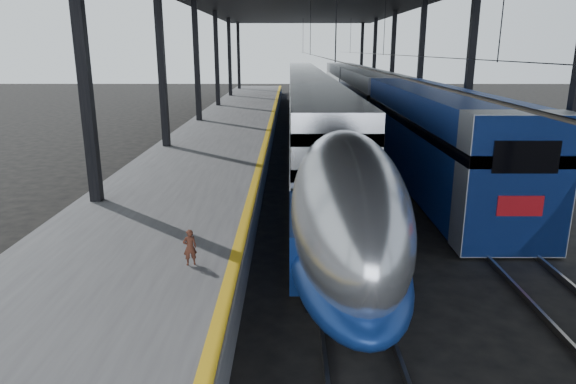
{
  "coord_description": "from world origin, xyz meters",
  "views": [
    {
      "loc": [
        0.59,
        -11.31,
        5.85
      ],
      "look_at": [
        0.55,
        2.46,
        2.0
      ],
      "focal_mm": 32.0,
      "sensor_mm": 36.0,
      "label": 1
    }
  ],
  "objects": [
    {
      "name": "tgv_train",
      "position": [
        2.0,
        28.07,
        1.9
      ],
      "size": [
        2.83,
        65.2,
        4.06
      ],
      "color": "#AFB1B6",
      "rests_on": "ground"
    },
    {
      "name": "second_train",
      "position": [
        7.0,
        29.63,
        2.11
      ],
      "size": [
        3.03,
        56.05,
        4.17
      ],
      "color": "navy",
      "rests_on": "ground"
    },
    {
      "name": "child",
      "position": [
        -1.71,
        -0.26,
        1.44
      ],
      "size": [
        0.37,
        0.31,
        0.87
      ],
      "primitive_type": "imported",
      "rotation": [
        0.0,
        0.0,
        3.51
      ],
      "color": "#52281B",
      "rests_on": "platform"
    },
    {
      "name": "platform",
      "position": [
        -3.5,
        20.0,
        0.5
      ],
      "size": [
        6.0,
        80.0,
        1.0
      ],
      "primitive_type": "cube",
      "color": "#4C4C4F",
      "rests_on": "ground"
    },
    {
      "name": "yellow_strip",
      "position": [
        -0.7,
        20.0,
        1.0
      ],
      "size": [
        0.3,
        80.0,
        0.01
      ],
      "primitive_type": "cube",
      "color": "gold",
      "rests_on": "platform"
    },
    {
      "name": "rails",
      "position": [
        4.5,
        20.0,
        0.08
      ],
      "size": [
        6.52,
        80.0,
        0.16
      ],
      "color": "slate",
      "rests_on": "ground"
    },
    {
      "name": "ground",
      "position": [
        0.0,
        0.0,
        0.0
      ],
      "size": [
        160.0,
        160.0,
        0.0
      ],
      "primitive_type": "plane",
      "color": "black",
      "rests_on": "ground"
    }
  ]
}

